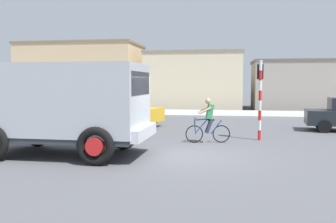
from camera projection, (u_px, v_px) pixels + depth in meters
ground_plane at (184, 156)px, 11.61m from camera, size 120.00×120.00×0.00m
sidewalk_far at (207, 113)px, 26.42m from camera, size 80.00×5.00×0.16m
truck_foreground at (63, 103)px, 11.59m from camera, size 5.47×2.94×2.90m
cyclist at (208, 120)px, 14.03m from camera, size 1.70×0.56×1.72m
traffic_light_pole at (260, 89)px, 14.65m from camera, size 0.24×0.43×3.20m
car_red_near at (72, 109)px, 20.68m from camera, size 4.30×2.68×1.60m
car_white_mid at (124, 111)px, 19.52m from camera, size 4.32×2.75×1.60m
pedestrian_near_kerb at (131, 108)px, 21.08m from camera, size 0.34×0.22×1.62m
building_corner_left at (83, 76)px, 34.69m from camera, size 10.86×6.65×5.94m
building_mid_block at (195, 80)px, 33.46m from camera, size 8.57×6.38×5.03m
building_corner_right at (306, 85)px, 31.58m from camera, size 9.22×5.51×4.22m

